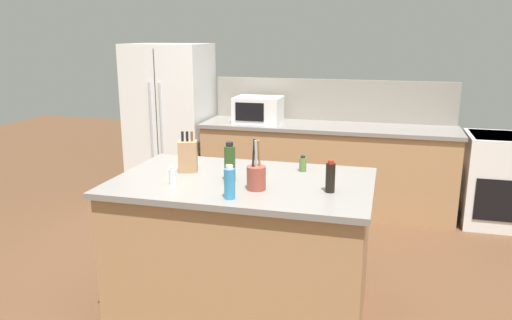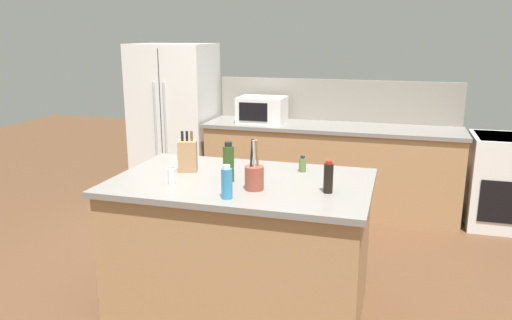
% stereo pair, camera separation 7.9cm
% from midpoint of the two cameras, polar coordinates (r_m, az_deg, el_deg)
% --- Properties ---
extents(ground_plane, '(14.00, 14.00, 0.00)m').
position_cam_midpoint_polar(ground_plane, '(3.73, -2.08, -16.25)').
color(ground_plane, brown).
extents(back_counter_run, '(2.72, 0.66, 0.94)m').
position_cam_midpoint_polar(back_counter_run, '(5.49, 7.61, -0.86)').
color(back_counter_run, '#A87C54').
rests_on(back_counter_run, ground_plane).
extents(wall_backsplash, '(2.68, 0.03, 0.46)m').
position_cam_midpoint_polar(wall_backsplash, '(5.67, 8.26, 6.79)').
color(wall_backsplash, gray).
rests_on(wall_backsplash, back_counter_run).
extents(kitchen_island, '(1.72, 1.08, 0.94)m').
position_cam_midpoint_polar(kitchen_island, '(3.51, -2.15, -9.60)').
color(kitchen_island, '#A87C54').
rests_on(kitchen_island, ground_plane).
extents(refrigerator, '(0.89, 0.75, 1.78)m').
position_cam_midpoint_polar(refrigerator, '(5.96, -10.11, 4.36)').
color(refrigerator, white).
rests_on(refrigerator, ground_plane).
extents(range_oven, '(0.76, 0.65, 0.92)m').
position_cam_midpoint_polar(range_oven, '(5.57, 26.08, -2.05)').
color(range_oven, white).
rests_on(range_oven, ground_plane).
extents(microwave, '(0.51, 0.39, 0.28)m').
position_cam_midpoint_polar(microwave, '(5.51, -0.16, 5.79)').
color(microwave, white).
rests_on(microwave, back_counter_run).
extents(knife_block, '(0.15, 0.13, 0.29)m').
position_cam_midpoint_polar(knife_block, '(3.55, -8.43, 0.45)').
color(knife_block, '#A87C54').
rests_on(knife_block, kitchen_island).
extents(utensil_crock, '(0.12, 0.12, 0.32)m').
position_cam_midpoint_polar(utensil_crock, '(3.12, -0.70, -1.94)').
color(utensil_crock, brown).
rests_on(utensil_crock, kitchen_island).
extents(salt_shaker, '(0.05, 0.05, 0.12)m').
position_cam_midpoint_polar(salt_shaker, '(3.28, -10.17, -1.84)').
color(salt_shaker, silver).
rests_on(salt_shaker, kitchen_island).
extents(olive_oil_bottle, '(0.07, 0.07, 0.27)m').
position_cam_midpoint_polar(olive_oil_bottle, '(3.28, -3.70, -0.35)').
color(olive_oil_bottle, '#2D4C1E').
rests_on(olive_oil_bottle, kitchen_island).
extents(spice_jar_oregano, '(0.05, 0.05, 0.11)m').
position_cam_midpoint_polar(spice_jar_oregano, '(3.55, 4.74, -0.47)').
color(spice_jar_oregano, '#567038').
rests_on(spice_jar_oregano, kitchen_island).
extents(dish_soap_bottle, '(0.07, 0.07, 0.20)m').
position_cam_midpoint_polar(dish_soap_bottle, '(2.95, -3.81, -2.64)').
color(dish_soap_bottle, '#3384BC').
rests_on(dish_soap_bottle, kitchen_island).
extents(soy_sauce_bottle, '(0.06, 0.06, 0.20)m').
position_cam_midpoint_polar(soy_sauce_bottle, '(3.09, 7.77, -1.95)').
color(soy_sauce_bottle, black).
rests_on(soy_sauce_bottle, kitchen_island).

